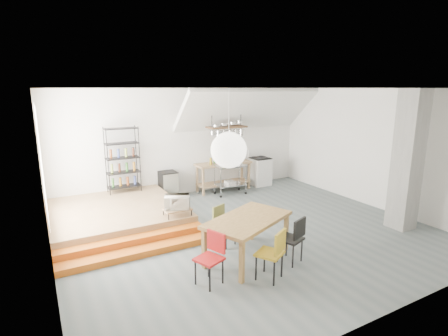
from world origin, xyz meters
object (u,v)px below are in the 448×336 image
dining_table (248,223)px  mini_fridge (168,185)px  rolling_cart (230,176)px  stove (260,171)px

dining_table → mini_fridge: dining_table is taller
rolling_cart → mini_fridge: rolling_cart is taller
dining_table → mini_fridge: 4.29m
stove → rolling_cart: bearing=-162.1°
stove → dining_table: stove is taller
stove → mini_fridge: (-3.23, 0.04, -0.07)m
stove → dining_table: 5.31m
dining_table → mini_fridge: (-0.03, 4.28, -0.32)m
dining_table → mini_fridge: bearing=66.7°
dining_table → rolling_cart: (1.79, 3.78, -0.14)m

